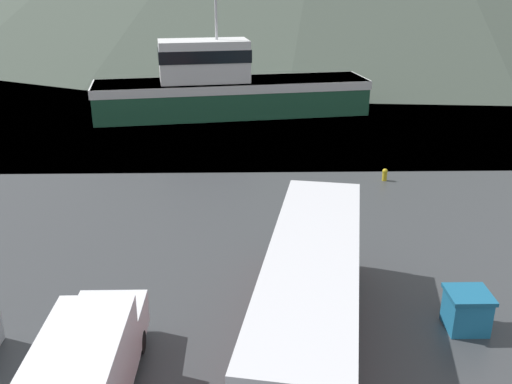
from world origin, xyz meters
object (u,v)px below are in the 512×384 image
object	(u,v)px
tour_bus	(311,296)
storage_bin	(467,310)
delivery_van	(88,364)
fishing_boat	(226,87)

from	to	relation	value
tour_bus	storage_bin	world-z (taller)	tour_bus
tour_bus	storage_bin	xyz separation A→B (m)	(5.15, 1.03, -1.24)
delivery_van	fishing_boat	xyz separation A→B (m)	(2.69, 32.89, 0.91)
delivery_van	storage_bin	bearing A→B (deg)	15.78
fishing_boat	storage_bin	world-z (taller)	fishing_boat
tour_bus	storage_bin	size ratio (longest dim) A/B	8.59
delivery_van	storage_bin	world-z (taller)	delivery_van
delivery_van	storage_bin	distance (m)	11.69
tour_bus	delivery_van	world-z (taller)	tour_bus
tour_bus	fishing_boat	size ratio (longest dim) A/B	0.53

